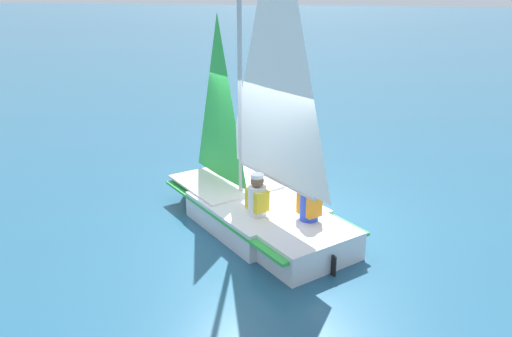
% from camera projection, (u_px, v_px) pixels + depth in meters
% --- Properties ---
extents(ground_plane, '(260.00, 260.00, 0.00)m').
position_uv_depth(ground_plane, '(256.00, 225.00, 8.83)').
color(ground_plane, '#235675').
extents(sailboat_main, '(3.75, 3.96, 5.40)m').
position_uv_depth(sailboat_main, '(257.00, 189.00, 8.56)').
color(sailboat_main, silver).
rests_on(sailboat_main, ground_plane).
extents(sailor_helm, '(0.42, 0.43, 1.16)m').
position_uv_depth(sailor_helm, '(257.00, 205.00, 8.10)').
color(sailor_helm, black).
rests_on(sailor_helm, ground_plane).
extents(sailor_crew, '(0.42, 0.43, 1.16)m').
position_uv_depth(sailor_crew, '(309.00, 210.00, 7.93)').
color(sailor_crew, black).
rests_on(sailor_crew, ground_plane).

